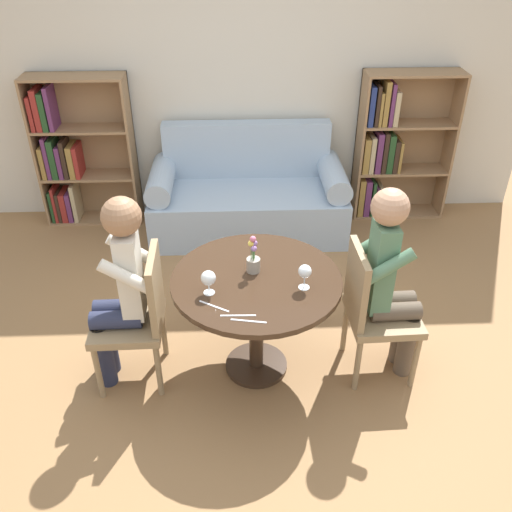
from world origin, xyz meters
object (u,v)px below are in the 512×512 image
(bookshelf_right, at_px, (391,148))
(chair_left, at_px, (139,314))
(wine_glass_right, at_px, (305,272))
(wine_glass_left, at_px, (208,279))
(couch, at_px, (248,198))
(person_right, at_px, (391,280))
(person_left, at_px, (120,288))
(chair_right, at_px, (373,307))
(flower_vase, at_px, (253,259))
(bookshelf_left, at_px, (74,155))

(bookshelf_right, height_order, chair_left, bookshelf_right)
(bookshelf_right, height_order, wine_glass_right, bookshelf_right)
(wine_glass_left, bearing_deg, couch, 82.07)
(couch, relative_size, person_right, 1.34)
(person_left, bearing_deg, bookshelf_right, 133.95)
(chair_right, relative_size, wine_glass_left, 6.22)
(person_right, distance_m, flower_vase, 0.82)
(chair_right, relative_size, person_right, 0.70)
(couch, relative_size, flower_vase, 7.13)
(bookshelf_left, distance_m, chair_left, 2.28)
(person_left, bearing_deg, chair_left, 90.71)
(couch, relative_size, wine_glass_right, 11.39)
(bookshelf_left, xyz_separation_m, bookshelf_right, (2.88, -0.00, 0.02))
(chair_left, bearing_deg, wine_glass_left, 75.75)
(wine_glass_right, bearing_deg, bookshelf_right, 64.16)
(couch, height_order, person_left, person_left)
(chair_left, bearing_deg, bookshelf_right, 135.09)
(bookshelf_left, height_order, chair_right, bookshelf_left)
(bookshelf_left, xyz_separation_m, person_left, (0.77, -2.11, 0.05))
(bookshelf_left, relative_size, person_right, 1.05)
(chair_left, bearing_deg, person_left, -89.29)
(bookshelf_left, relative_size, bookshelf_right, 1.00)
(chair_right, distance_m, flower_vase, 0.79)
(person_left, bearing_deg, flower_vase, 96.75)
(wine_glass_right, bearing_deg, person_left, 176.04)
(flower_vase, bearing_deg, chair_left, -171.51)
(bookshelf_right, height_order, person_right, bookshelf_right)
(bookshelf_left, height_order, chair_left, bookshelf_left)
(bookshelf_left, relative_size, chair_right, 1.50)
(chair_right, xyz_separation_m, person_left, (-1.49, -0.00, 0.20))
(couch, xyz_separation_m, wine_glass_right, (0.27, -1.92, 0.51))
(wine_glass_left, bearing_deg, person_right, 5.64)
(couch, xyz_separation_m, flower_vase, (-0.02, -1.74, 0.49))
(chair_left, xyz_separation_m, person_left, (-0.08, -0.00, 0.20))
(bookshelf_left, height_order, flower_vase, bookshelf_left)
(chair_left, relative_size, person_right, 0.70)
(couch, height_order, bookshelf_right, bookshelf_right)
(chair_right, height_order, person_left, person_left)
(flower_vase, bearing_deg, chair_right, -8.28)
(bookshelf_left, bearing_deg, couch, -9.72)
(person_left, relative_size, wine_glass_left, 8.75)
(person_right, xyz_separation_m, wine_glass_right, (-0.52, -0.08, 0.13))
(bookshelf_left, distance_m, bookshelf_right, 2.88)
(person_right, relative_size, flower_vase, 5.32)
(chair_right, height_order, wine_glass_right, chair_right)
(couch, distance_m, person_right, 2.04)
(couch, bearing_deg, person_right, -66.77)
(wine_glass_left, distance_m, flower_vase, 0.33)
(person_right, bearing_deg, couch, 21.44)
(person_left, height_order, wine_glass_left, person_left)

